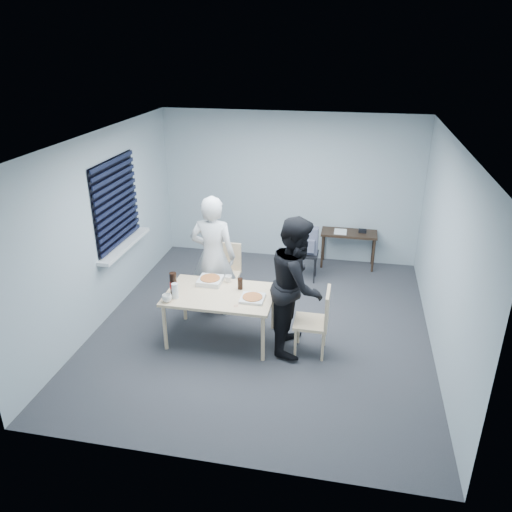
% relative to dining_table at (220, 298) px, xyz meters
% --- Properties ---
extents(room, '(5.00, 5.00, 5.00)m').
position_rel_dining_table_xyz_m(room, '(-1.70, 0.81, 0.82)').
color(room, '#2D2C31').
rests_on(room, ground).
extents(dining_table, '(1.39, 0.88, 0.68)m').
position_rel_dining_table_xyz_m(dining_table, '(0.00, 0.00, 0.00)').
color(dining_table, beige).
rests_on(dining_table, ground).
extents(chair_far, '(0.42, 0.42, 0.89)m').
position_rel_dining_table_xyz_m(chair_far, '(-0.20, 1.09, -0.10)').
color(chair_far, beige).
rests_on(chair_far, ground).
extents(chair_right, '(0.42, 0.42, 0.89)m').
position_rel_dining_table_xyz_m(chair_right, '(1.28, -0.08, -0.10)').
color(chair_right, beige).
rests_on(chair_right, ground).
extents(person_white, '(0.65, 0.42, 1.77)m').
position_rel_dining_table_xyz_m(person_white, '(-0.27, 0.67, 0.27)').
color(person_white, silver).
rests_on(person_white, ground).
extents(person_black, '(0.47, 0.86, 1.77)m').
position_rel_dining_table_xyz_m(person_black, '(0.98, 0.03, 0.27)').
color(person_black, black).
rests_on(person_black, ground).
extents(side_table, '(0.95, 0.42, 0.63)m').
position_rel_dining_table_xyz_m(side_table, '(1.57, 2.69, -0.06)').
color(side_table, black).
rests_on(side_table, ground).
extents(stool, '(0.34, 0.34, 0.47)m').
position_rel_dining_table_xyz_m(stool, '(0.93, 2.01, -0.25)').
color(stool, black).
rests_on(stool, ground).
extents(backpack, '(0.31, 0.23, 0.44)m').
position_rel_dining_table_xyz_m(backpack, '(0.93, 2.00, 0.07)').
color(backpack, slate).
rests_on(backpack, stool).
extents(pizza_box_a, '(0.31, 0.31, 0.08)m').
position_rel_dining_table_xyz_m(pizza_box_a, '(-0.21, 0.27, 0.10)').
color(pizza_box_a, silver).
rests_on(pizza_box_a, dining_table).
extents(pizza_box_b, '(0.30, 0.30, 0.04)m').
position_rel_dining_table_xyz_m(pizza_box_b, '(0.44, -0.08, 0.08)').
color(pizza_box_b, silver).
rests_on(pizza_box_b, dining_table).
extents(mug_a, '(0.17, 0.17, 0.10)m').
position_rel_dining_table_xyz_m(mug_a, '(-0.59, -0.34, 0.11)').
color(mug_a, white).
rests_on(mug_a, dining_table).
extents(mug_b, '(0.10, 0.10, 0.09)m').
position_rel_dining_table_xyz_m(mug_b, '(0.02, 0.34, 0.11)').
color(mug_b, white).
rests_on(mug_b, dining_table).
extents(cola_glass, '(0.09, 0.09, 0.15)m').
position_rel_dining_table_xyz_m(cola_glass, '(0.23, 0.18, 0.14)').
color(cola_glass, black).
rests_on(cola_glass, dining_table).
extents(soda_bottle, '(0.09, 0.09, 0.30)m').
position_rel_dining_table_xyz_m(soda_bottle, '(-0.58, -0.13, 0.21)').
color(soda_bottle, black).
rests_on(soda_bottle, dining_table).
extents(plastic_cups, '(0.10, 0.10, 0.20)m').
position_rel_dining_table_xyz_m(plastic_cups, '(-0.52, -0.23, 0.16)').
color(plastic_cups, silver).
rests_on(plastic_cups, dining_table).
extents(rubber_band, '(0.05, 0.05, 0.00)m').
position_rel_dining_table_xyz_m(rubber_band, '(0.28, -0.28, 0.06)').
color(rubber_band, red).
rests_on(rubber_band, dining_table).
extents(papers, '(0.26, 0.32, 0.00)m').
position_rel_dining_table_xyz_m(papers, '(1.42, 2.67, 0.02)').
color(papers, white).
rests_on(papers, side_table).
extents(black_box, '(0.15, 0.12, 0.06)m').
position_rel_dining_table_xyz_m(black_box, '(1.79, 2.71, 0.04)').
color(black_box, black).
rests_on(black_box, side_table).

